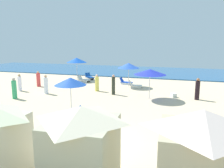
# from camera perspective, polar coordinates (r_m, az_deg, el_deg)

# --- Properties ---
(ground_plane) EXTENTS (60.00, 60.00, 0.00)m
(ground_plane) POSITION_cam_1_polar(r_m,az_deg,el_deg) (10.45, -3.49, -14.23)
(ground_plane) COLOR beige
(ocean) EXTENTS (60.00, 12.14, 0.12)m
(ocean) POSITION_cam_1_polar(r_m,az_deg,el_deg) (33.26, 10.99, 3.00)
(ocean) COLOR #275C91
(ocean) RESTS_ON ground_plane
(cabana_1) EXTENTS (2.14, 2.26, 2.59)m
(cabana_1) POSITION_cam_1_polar(r_m,az_deg,el_deg) (6.94, -7.59, -15.63)
(cabana_1) COLOR #BAB493
(cabana_1) RESTS_ON ground_plane
(cabana_2) EXTENTS (2.29, 2.17, 2.81)m
(cabana_2) POSITION_cam_1_polar(r_m,az_deg,el_deg) (6.32, 21.48, -17.98)
(cabana_2) COLOR #BDAE88
(cabana_2) RESTS_ON ground_plane
(umbrella_0) EXTENTS (2.29, 2.29, 2.59)m
(umbrella_0) POSITION_cam_1_polar(r_m,az_deg,el_deg) (26.01, -8.94, 5.98)
(umbrella_0) COLOR silver
(umbrella_0) RESTS_ON ground_plane
(lounge_chair_0_0) EXTENTS (1.41, 1.35, 0.74)m
(lounge_chair_0_0) POSITION_cam_1_polar(r_m,az_deg,el_deg) (26.65, -5.73, 1.77)
(lounge_chair_0_0) COLOR silver
(lounge_chair_0_0) RESTS_ON ground_plane
(lounge_chair_0_1) EXTENTS (1.57, 0.97, 0.68)m
(lounge_chair_0_1) POSITION_cam_1_polar(r_m,az_deg,el_deg) (25.08, -7.23, 1.09)
(lounge_chair_0_1) COLOR silver
(lounge_chair_0_1) RESTS_ON ground_plane
(umbrella_1) EXTENTS (2.47, 2.47, 2.33)m
(umbrella_1) POSITION_cam_1_polar(r_m,az_deg,el_deg) (17.49, 9.58, 3.04)
(umbrella_1) COLOR silver
(umbrella_1) RESTS_ON ground_plane
(umbrella_2) EXTENTS (1.85, 1.85, 2.37)m
(umbrella_2) POSITION_cam_1_polar(r_m,az_deg,el_deg) (13.16, -10.48, 0.66)
(umbrella_2) COLOR silver
(umbrella_2) RESTS_ON ground_plane
(lounge_chair_2_0) EXTENTS (1.40, 0.96, 0.63)m
(lounge_chair_2_0) POSITION_cam_1_polar(r_m,az_deg,el_deg) (13.52, -5.83, -7.31)
(lounge_chair_2_0) COLOR silver
(lounge_chair_2_0) RESTS_ON ground_plane
(lounge_chair_2_1) EXTENTS (1.37, 0.77, 0.70)m
(lounge_chair_2_1) POSITION_cam_1_polar(r_m,az_deg,el_deg) (12.66, -6.00, -8.46)
(lounge_chair_2_1) COLOR silver
(lounge_chair_2_1) RESTS_ON ground_plane
(umbrella_3) EXTENTS (2.12, 2.12, 2.35)m
(umbrella_3) POSITION_cam_1_polar(r_m,az_deg,el_deg) (22.07, 4.23, 4.66)
(umbrella_3) COLOR silver
(umbrella_3) RESTS_ON ground_plane
(lounge_chair_3_0) EXTENTS (1.34, 0.72, 0.70)m
(lounge_chair_3_0) POSITION_cam_1_polar(r_m,az_deg,el_deg) (21.83, 5.86, -0.31)
(lounge_chair_3_0) COLOR silver
(lounge_chair_3_0) RESTS_ON ground_plane
(lounge_chair_3_1) EXTENTS (1.40, 0.78, 0.66)m
(lounge_chair_3_1) POSITION_cam_1_polar(r_m,az_deg,el_deg) (23.58, 3.46, 0.51)
(lounge_chair_3_1) COLOR silver
(lounge_chair_3_1) RESTS_ON ground_plane
(beachgoer_0) EXTENTS (0.44, 0.44, 1.52)m
(beachgoer_0) POSITION_cam_1_polar(r_m,az_deg,el_deg) (20.28, -3.83, 0.19)
(beachgoer_0) COLOR #E7D95C
(beachgoer_0) RESTS_ON ground_plane
(beachgoer_1) EXTENTS (0.41, 0.41, 1.70)m
(beachgoer_1) POSITION_cam_1_polar(r_m,az_deg,el_deg) (18.89, 0.36, -0.25)
(beachgoer_1) COLOR #2D3227
(beachgoer_1) RESTS_ON ground_plane
(beachgoer_2) EXTENTS (0.38, 0.38, 1.54)m
(beachgoer_2) POSITION_cam_1_polar(r_m,az_deg,el_deg) (21.95, -22.31, 0.24)
(beachgoer_2) COLOR white
(beachgoer_2) RESTS_ON ground_plane
(beachgoer_4) EXTENTS (0.36, 0.36, 1.67)m
(beachgoer_4) POSITION_cam_1_polar(r_m,az_deg,el_deg) (18.41, 20.79, -1.33)
(beachgoer_4) COLOR black
(beachgoer_4) RESTS_ON ground_plane
(beachgoer_5) EXTENTS (0.38, 0.38, 1.66)m
(beachgoer_5) POSITION_cam_1_polar(r_m,az_deg,el_deg) (19.10, -23.49, -1.14)
(beachgoer_5) COLOR #35A569
(beachgoer_5) RESTS_ON ground_plane
(beachgoer_6) EXTENTS (0.44, 0.44, 1.53)m
(beachgoer_6) POSITION_cam_1_polar(r_m,az_deg,el_deg) (23.49, -18.12, 1.10)
(beachgoer_6) COLOR #DF4242
(beachgoer_6) RESTS_ON ground_plane
(beachgoer_7) EXTENTS (0.46, 0.46, 1.62)m
(beachgoer_7) POSITION_cam_1_polar(r_m,az_deg,el_deg) (19.99, -16.37, -0.26)
(beachgoer_7) COLOR white
(beachgoer_7) RESTS_ON ground_plane
(cooler_box_0) EXTENTS (0.54, 0.61, 0.32)m
(cooler_box_0) POSITION_cam_1_polar(r_m,az_deg,el_deg) (18.80, 15.29, -2.73)
(cooler_box_0) COLOR white
(cooler_box_0) RESTS_ON ground_plane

